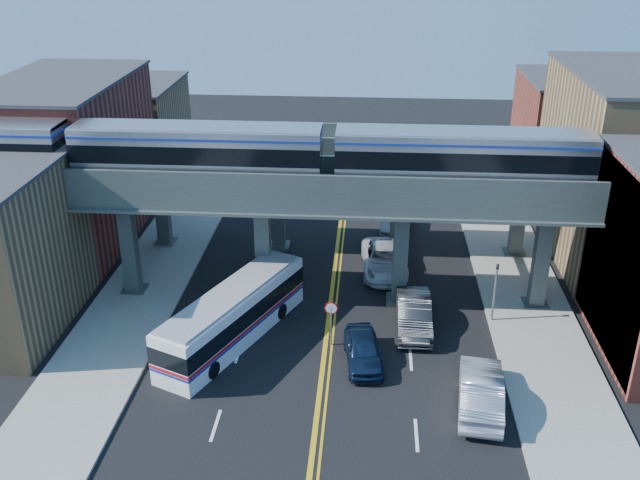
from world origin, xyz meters
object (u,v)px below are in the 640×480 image
(transit_train, at_px, (198,150))
(car_lane_d, at_px, (396,220))
(traffic_signal, at_px, (495,286))
(car_lane_c, at_px, (384,260))
(stop_sign, at_px, (331,316))
(car_lane_b, at_px, (414,314))
(transit_bus, at_px, (233,316))
(car_parked_curb, at_px, (481,391))
(car_lane_a, at_px, (363,350))

(transit_train, height_order, car_lane_d, transit_train)
(traffic_signal, xyz_separation_m, car_lane_d, (-5.08, 12.62, -1.54))
(traffic_signal, xyz_separation_m, car_lane_c, (-6.01, 5.88, -1.47))
(traffic_signal, distance_m, car_lane_d, 13.69)
(car_lane_d, bearing_deg, stop_sign, -96.84)
(car_lane_b, bearing_deg, transit_bus, -169.54)
(transit_train, xyz_separation_m, car_parked_curb, (14.97, -9.76, -8.17))
(car_lane_c, xyz_separation_m, car_lane_d, (0.92, 6.74, -0.07))
(car_parked_curb, bearing_deg, transit_bus, -15.07)
(transit_bus, bearing_deg, transit_train, 51.63)
(transit_train, xyz_separation_m, car_lane_a, (9.47, -6.53, -8.33))
(car_lane_b, xyz_separation_m, car_lane_d, (-0.65, 13.57, -0.11))
(car_lane_b, height_order, car_parked_curb, car_parked_curb)
(car_lane_b, distance_m, car_lane_c, 7.01)
(transit_bus, xyz_separation_m, car_lane_a, (6.99, -1.75, -0.68))
(car_lane_b, relative_size, car_parked_curb, 0.95)
(car_lane_a, height_order, car_parked_curb, car_parked_curb)
(car_lane_a, xyz_separation_m, car_lane_c, (1.17, 10.40, 0.07))
(transit_bus, bearing_deg, traffic_signal, -54.75)
(car_lane_a, distance_m, car_lane_b, 4.51)
(stop_sign, bearing_deg, car_lane_c, 71.94)
(traffic_signal, xyz_separation_m, car_lane_a, (-7.18, -4.53, -1.54))
(transit_bus, distance_m, car_lane_c, 11.90)
(transit_bus, bearing_deg, car_lane_c, -19.16)
(transit_train, bearing_deg, car_parked_curb, -33.11)
(transit_train, height_order, transit_bus, transit_train)
(transit_bus, xyz_separation_m, car_lane_b, (9.73, 1.82, -0.57))
(transit_train, height_order, traffic_signal, transit_train)
(transit_train, height_order, stop_sign, transit_train)
(transit_train, distance_m, traffic_signal, 18.09)
(car_lane_c, bearing_deg, stop_sign, -111.14)
(transit_bus, relative_size, car_lane_c, 1.83)
(car_lane_b, xyz_separation_m, car_lane_c, (-1.57, 6.83, -0.04))
(stop_sign, distance_m, car_parked_curb, 8.70)
(car_lane_a, bearing_deg, traffic_signal, 24.88)
(stop_sign, relative_size, car_parked_curb, 0.47)
(stop_sign, distance_m, car_lane_c, 9.38)
(transit_bus, distance_m, car_lane_b, 9.92)
(car_lane_c, xyz_separation_m, car_parked_curb, (4.33, -13.64, 0.09))
(transit_train, bearing_deg, car_lane_b, -13.59)
(car_lane_c, bearing_deg, car_lane_a, -99.50)
(car_lane_b, relative_size, car_lane_d, 1.00)
(stop_sign, height_order, car_lane_d, stop_sign)
(car_parked_curb, bearing_deg, transit_train, -26.39)
(traffic_signal, bearing_deg, car_lane_d, 111.94)
(traffic_signal, bearing_deg, car_lane_b, -167.88)
(transit_bus, relative_size, car_lane_a, 2.45)
(transit_bus, bearing_deg, car_lane_b, -55.23)
(transit_train, xyz_separation_m, car_lane_d, (11.56, 10.62, -8.33))
(transit_bus, distance_m, car_parked_curb, 13.46)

